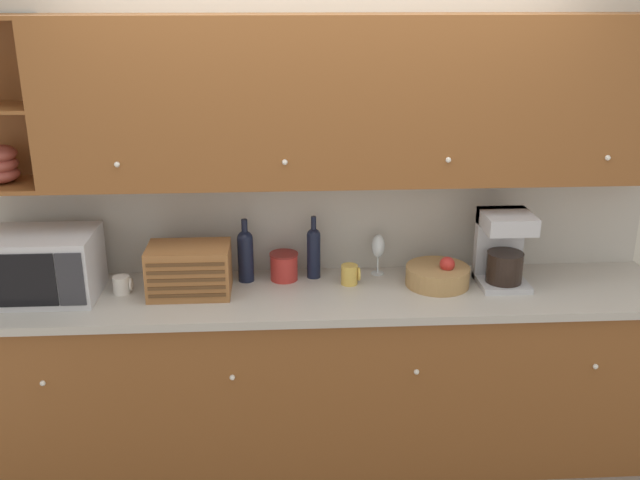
{
  "coord_description": "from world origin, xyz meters",
  "views": [
    {
      "loc": [
        -0.2,
        -3.53,
        2.35
      ],
      "look_at": [
        0.0,
        -0.21,
        1.17
      ],
      "focal_mm": 40.0,
      "sensor_mm": 36.0,
      "label": 1
    }
  ],
  "objects_px": {
    "wine_bottle": "(245,253)",
    "coffee_maker": "(503,248)",
    "fruit_basket": "(438,275)",
    "microwave": "(39,266)",
    "wine_glass": "(378,247)",
    "bread_box": "(189,270)",
    "second_wine_bottle": "(314,250)",
    "mug": "(350,275)",
    "mug_blue_second": "(122,285)",
    "storage_canister": "(284,266)"
  },
  "relations": [
    {
      "from": "storage_canister",
      "to": "wine_bottle",
      "type": "bearing_deg",
      "value": -178.91
    },
    {
      "from": "second_wine_bottle",
      "to": "mug",
      "type": "relative_size",
      "value": 3.27
    },
    {
      "from": "bread_box",
      "to": "wine_glass",
      "type": "relative_size",
      "value": 1.81
    },
    {
      "from": "mug_blue_second",
      "to": "coffee_maker",
      "type": "height_order",
      "value": "coffee_maker"
    },
    {
      "from": "wine_bottle",
      "to": "second_wine_bottle",
      "type": "relative_size",
      "value": 1.0
    },
    {
      "from": "wine_glass",
      "to": "fruit_basket",
      "type": "xyz_separation_m",
      "value": [
        0.28,
        -0.17,
        -0.1
      ]
    },
    {
      "from": "bread_box",
      "to": "mug_blue_second",
      "type": "bearing_deg",
      "value": 176.46
    },
    {
      "from": "bread_box",
      "to": "wine_bottle",
      "type": "xyz_separation_m",
      "value": [
        0.27,
        0.15,
        0.03
      ]
    },
    {
      "from": "wine_bottle",
      "to": "mug",
      "type": "xyz_separation_m",
      "value": [
        0.52,
        -0.08,
        -0.1
      ]
    },
    {
      "from": "storage_canister",
      "to": "second_wine_bottle",
      "type": "relative_size",
      "value": 0.44
    },
    {
      "from": "fruit_basket",
      "to": "coffee_maker",
      "type": "xyz_separation_m",
      "value": [
        0.32,
        0.0,
        0.14
      ]
    },
    {
      "from": "wine_bottle",
      "to": "fruit_basket",
      "type": "height_order",
      "value": "wine_bottle"
    },
    {
      "from": "wine_bottle",
      "to": "fruit_basket",
      "type": "relative_size",
      "value": 1.03
    },
    {
      "from": "mug",
      "to": "coffee_maker",
      "type": "relative_size",
      "value": 0.26
    },
    {
      "from": "mug_blue_second",
      "to": "coffee_maker",
      "type": "xyz_separation_m",
      "value": [
        1.88,
        0.01,
        0.15
      ]
    },
    {
      "from": "microwave",
      "to": "second_wine_bottle",
      "type": "relative_size",
      "value": 1.65
    },
    {
      "from": "mug_blue_second",
      "to": "mug",
      "type": "relative_size",
      "value": 0.94
    },
    {
      "from": "bread_box",
      "to": "storage_canister",
      "type": "bearing_deg",
      "value": 17.98
    },
    {
      "from": "second_wine_bottle",
      "to": "coffee_maker",
      "type": "bearing_deg",
      "value": -8.46
    },
    {
      "from": "microwave",
      "to": "wine_glass",
      "type": "xyz_separation_m",
      "value": [
        1.66,
        0.19,
        -0.01
      ]
    },
    {
      "from": "wine_bottle",
      "to": "coffee_maker",
      "type": "height_order",
      "value": "coffee_maker"
    },
    {
      "from": "coffee_maker",
      "to": "mug",
      "type": "bearing_deg",
      "value": 177.08
    },
    {
      "from": "bread_box",
      "to": "mug",
      "type": "distance_m",
      "value": 0.8
    },
    {
      "from": "second_wine_bottle",
      "to": "fruit_basket",
      "type": "bearing_deg",
      "value": -12.92
    },
    {
      "from": "microwave",
      "to": "mug_blue_second",
      "type": "relative_size",
      "value": 5.72
    },
    {
      "from": "bread_box",
      "to": "second_wine_bottle",
      "type": "relative_size",
      "value": 1.2
    },
    {
      "from": "wine_glass",
      "to": "microwave",
      "type": "bearing_deg",
      "value": -173.41
    },
    {
      "from": "storage_canister",
      "to": "fruit_basket",
      "type": "bearing_deg",
      "value": -8.83
    },
    {
      "from": "bread_box",
      "to": "second_wine_bottle",
      "type": "distance_m",
      "value": 0.64
    },
    {
      "from": "wine_bottle",
      "to": "mug_blue_second",
      "type": "bearing_deg",
      "value": -168.24
    },
    {
      "from": "microwave",
      "to": "second_wine_bottle",
      "type": "height_order",
      "value": "second_wine_bottle"
    },
    {
      "from": "mug",
      "to": "wine_glass",
      "type": "height_order",
      "value": "wine_glass"
    },
    {
      "from": "mug",
      "to": "wine_glass",
      "type": "distance_m",
      "value": 0.22
    },
    {
      "from": "storage_canister",
      "to": "mug",
      "type": "height_order",
      "value": "storage_canister"
    },
    {
      "from": "microwave",
      "to": "second_wine_bottle",
      "type": "bearing_deg",
      "value": 7.2
    },
    {
      "from": "wine_bottle",
      "to": "microwave",
      "type": "bearing_deg",
      "value": -171.75
    },
    {
      "from": "wine_bottle",
      "to": "wine_glass",
      "type": "relative_size",
      "value": 1.51
    },
    {
      "from": "mug_blue_second",
      "to": "wine_bottle",
      "type": "bearing_deg",
      "value": 11.76
    },
    {
      "from": "wine_bottle",
      "to": "mug",
      "type": "height_order",
      "value": "wine_bottle"
    },
    {
      "from": "bread_box",
      "to": "fruit_basket",
      "type": "bearing_deg",
      "value": 1.37
    },
    {
      "from": "microwave",
      "to": "wine_bottle",
      "type": "distance_m",
      "value": 0.99
    },
    {
      "from": "second_wine_bottle",
      "to": "storage_canister",
      "type": "bearing_deg",
      "value": -171.88
    },
    {
      "from": "second_wine_bottle",
      "to": "wine_glass",
      "type": "bearing_deg",
      "value": 4.18
    },
    {
      "from": "wine_bottle",
      "to": "coffee_maker",
      "type": "relative_size",
      "value": 0.86
    },
    {
      "from": "mug_blue_second",
      "to": "microwave",
      "type": "bearing_deg",
      "value": -177.46
    },
    {
      "from": "bread_box",
      "to": "fruit_basket",
      "type": "distance_m",
      "value": 1.23
    },
    {
      "from": "mug",
      "to": "microwave",
      "type": "bearing_deg",
      "value": -177.48
    },
    {
      "from": "mug_blue_second",
      "to": "bread_box",
      "type": "height_order",
      "value": "bread_box"
    },
    {
      "from": "bread_box",
      "to": "mug",
      "type": "xyz_separation_m",
      "value": [
        0.79,
        0.07,
        -0.07
      ]
    },
    {
      "from": "microwave",
      "to": "bread_box",
      "type": "relative_size",
      "value": 1.37
    }
  ]
}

